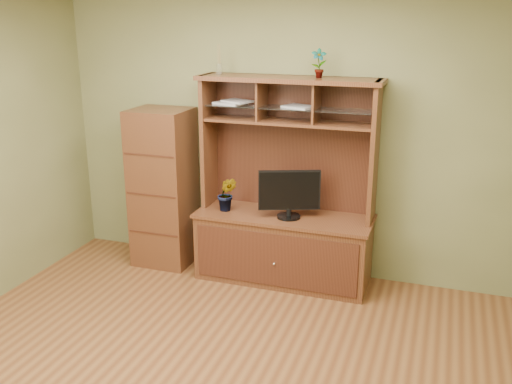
% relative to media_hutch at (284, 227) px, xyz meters
% --- Properties ---
extents(room, '(4.54, 4.04, 2.74)m').
position_rel_media_hutch_xyz_m(room, '(-0.06, -1.73, 0.83)').
color(room, '#5A3219').
rests_on(room, ground).
extents(media_hutch, '(1.66, 0.61, 1.90)m').
position_rel_media_hutch_xyz_m(media_hutch, '(0.00, 0.00, 0.00)').
color(media_hutch, '#3E1F11').
rests_on(media_hutch, room).
extents(monitor, '(0.54, 0.24, 0.44)m').
position_rel_media_hutch_xyz_m(monitor, '(0.06, -0.08, 0.36)').
color(monitor, black).
rests_on(monitor, media_hutch).
extents(orchid_plant, '(0.20, 0.17, 0.33)m').
position_rel_media_hutch_xyz_m(orchid_plant, '(-0.54, -0.08, 0.29)').
color(orchid_plant, '#2D531C').
rests_on(orchid_plant, media_hutch).
extents(top_plant, '(0.15, 0.12, 0.25)m').
position_rel_media_hutch_xyz_m(top_plant, '(0.26, 0.08, 1.50)').
color(top_plant, '#3B6523').
rests_on(top_plant, media_hutch).
extents(reed_diffuser, '(0.05, 0.05, 0.27)m').
position_rel_media_hutch_xyz_m(reed_diffuser, '(-0.66, 0.08, 1.48)').
color(reed_diffuser, silver).
rests_on(reed_diffuser, media_hutch).
extents(magazines, '(0.97, 0.28, 0.04)m').
position_rel_media_hutch_xyz_m(magazines, '(-0.32, 0.08, 1.13)').
color(magazines, '#A9A8AD').
rests_on(magazines, media_hutch).
extents(side_cabinet, '(0.56, 0.51, 1.56)m').
position_rel_media_hutch_xyz_m(side_cabinet, '(-1.25, 0.00, 0.26)').
color(side_cabinet, '#3E1F11').
rests_on(side_cabinet, room).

